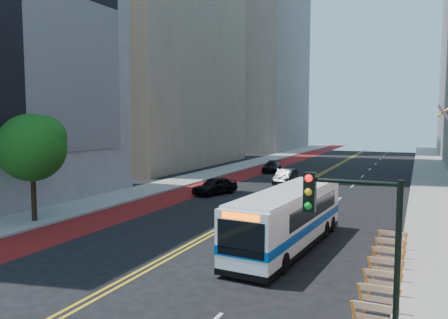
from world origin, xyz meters
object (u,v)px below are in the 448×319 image
object	(u,v)px
traffic_signal	(357,240)
transit_bus	(289,218)
car_c	(272,167)
car_a	(215,186)
street_tree	(33,145)
car_b	(286,177)

from	to	relation	value
traffic_signal	transit_bus	size ratio (longest dim) A/B	0.46
car_c	car_a	bearing A→B (deg)	-95.46
street_tree	car_c	xyz separation A→B (m)	(5.25, 31.72, -4.25)
transit_bus	car_b	bearing A→B (deg)	110.68
transit_bus	car_b	world-z (taller)	transit_bus
traffic_signal	car_b	xyz separation A→B (m)	(-10.91, 31.96, -2.95)
traffic_signal	car_c	size ratio (longest dim) A/B	1.12
car_b	car_c	distance (m)	10.35
car_c	street_tree	bearing A→B (deg)	-106.56
car_a	transit_bus	bearing A→B (deg)	-30.88
car_a	car_c	bearing A→B (deg)	112.32
street_tree	traffic_signal	bearing A→B (deg)	-24.82
car_b	transit_bus	bearing A→B (deg)	-76.05
car_a	car_b	bearing A→B (deg)	84.92
transit_bus	car_c	xyz separation A→B (m)	(-10.77, 30.45, -0.90)
transit_bus	car_b	size ratio (longest dim) A/B	2.36
car_b	car_c	size ratio (longest dim) A/B	1.03
transit_bus	car_a	xyz separation A→B (m)	(-10.25, 12.87, -0.81)
street_tree	car_a	xyz separation A→B (m)	(5.77, 14.14, -4.17)
street_tree	transit_bus	world-z (taller)	street_tree
traffic_signal	car_b	bearing A→B (deg)	108.86
car_c	traffic_signal	bearing A→B (deg)	-76.70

